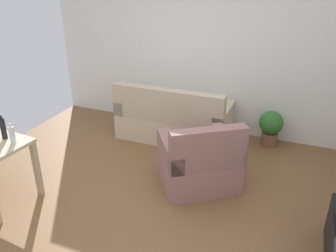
{
  "coord_description": "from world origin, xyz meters",
  "views": [
    {
      "loc": [
        1.58,
        -3.17,
        2.62
      ],
      "look_at": [
        0.1,
        0.5,
        0.75
      ],
      "focal_mm": 37.71,
      "sensor_mm": 36.0,
      "label": 1
    }
  ],
  "objects_px": {
    "potted_plant": "(271,126)",
    "bottle_clear": "(12,135)",
    "bottle_dark": "(3,128)",
    "armchair": "(200,163)",
    "couch": "(173,121)"
  },
  "relations": [
    {
      "from": "couch",
      "to": "armchair",
      "type": "bearing_deg",
      "value": 125.26
    },
    {
      "from": "potted_plant",
      "to": "armchair",
      "type": "height_order",
      "value": "armchair"
    },
    {
      "from": "bottle_clear",
      "to": "bottle_dark",
      "type": "bearing_deg",
      "value": 163.28
    },
    {
      "from": "armchair",
      "to": "bottle_dark",
      "type": "relative_size",
      "value": 4.27
    },
    {
      "from": "potted_plant",
      "to": "bottle_clear",
      "type": "xyz_separation_m",
      "value": [
        -2.55,
        -2.48,
        0.53
      ]
    },
    {
      "from": "couch",
      "to": "bottle_dark",
      "type": "bearing_deg",
      "value": 59.18
    },
    {
      "from": "bottle_dark",
      "to": "bottle_clear",
      "type": "relative_size",
      "value": 1.19
    },
    {
      "from": "couch",
      "to": "potted_plant",
      "type": "xyz_separation_m",
      "value": [
        1.46,
        0.31,
        0.02
      ]
    },
    {
      "from": "armchair",
      "to": "potted_plant",
      "type": "bearing_deg",
      "value": -150.66
    },
    {
      "from": "armchair",
      "to": "couch",
      "type": "bearing_deg",
      "value": -89.25
    },
    {
      "from": "potted_plant",
      "to": "bottle_clear",
      "type": "height_order",
      "value": "bottle_clear"
    },
    {
      "from": "armchair",
      "to": "bottle_clear",
      "type": "height_order",
      "value": "bottle_clear"
    },
    {
      "from": "armchair",
      "to": "bottle_clear",
      "type": "distance_m",
      "value": 2.22
    },
    {
      "from": "bottle_dark",
      "to": "bottle_clear",
      "type": "bearing_deg",
      "value": -16.72
    },
    {
      "from": "potted_plant",
      "to": "armchair",
      "type": "bearing_deg",
      "value": -116.15
    }
  ]
}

